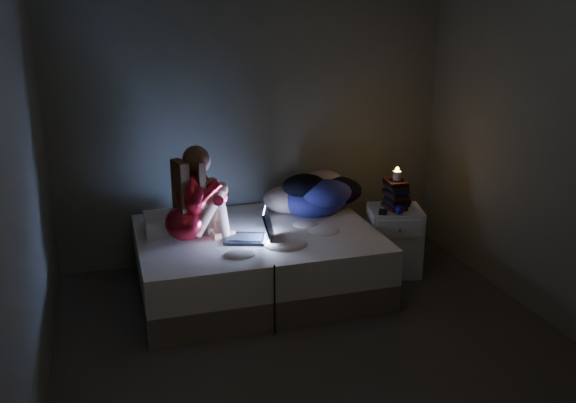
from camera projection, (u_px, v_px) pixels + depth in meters
name	position (u px, v px, depth m)	size (l,w,h in m)	color
floor	(322.00, 355.00, 4.34)	(3.60, 3.80, 0.02)	#282421
wall_back	(254.00, 120.00, 5.68)	(3.60, 0.02, 2.60)	slate
wall_front	(511.00, 312.00, 2.20)	(3.60, 0.02, 2.60)	slate
wall_left	(17.00, 199.00, 3.45)	(0.02, 3.80, 2.60)	slate
wall_right	(566.00, 154.00, 4.43)	(0.02, 3.80, 2.60)	slate
bed	(257.00, 261.00, 5.21)	(1.93, 1.45, 0.53)	beige
pillow	(176.00, 223.00, 5.12)	(0.50, 0.36, 0.15)	silver
woman	(183.00, 196.00, 4.79)	(0.47, 0.31, 0.76)	maroon
laptop	(248.00, 224.00, 4.91)	(0.38, 0.27, 0.27)	black
clothes_pile	(313.00, 192.00, 5.53)	(0.64, 0.51, 0.39)	navy
nightstand	(394.00, 240.00, 5.57)	(0.45, 0.40, 0.60)	silver
book_stack	(396.00, 195.00, 5.45)	(0.19, 0.25, 0.24)	black
candle	(397.00, 177.00, 5.40)	(0.07, 0.07, 0.08)	beige
phone	(387.00, 213.00, 5.34)	(0.07, 0.14, 0.01)	black
blue_orb	(404.00, 210.00, 5.32)	(0.08, 0.08, 0.08)	#160C86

